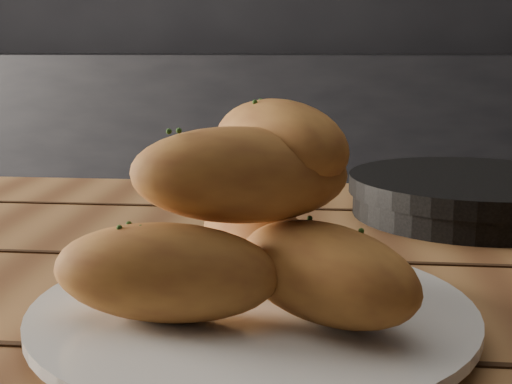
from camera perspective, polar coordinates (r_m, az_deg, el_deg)
name	(u,v)px	position (r m, az deg, el deg)	size (l,w,h in m)	color
counter	(205,166)	(2.93, -4.13, 2.10)	(2.80, 0.60, 0.90)	black
plate	(253,316)	(0.48, -0.25, -9.87)	(0.30, 0.30, 0.02)	white
bread_rolls	(251,221)	(0.47, -0.39, -2.33)	(0.25, 0.22, 0.13)	#C18135
skillet	(474,195)	(0.83, 17.05, -0.23)	(0.40, 0.27, 0.05)	black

